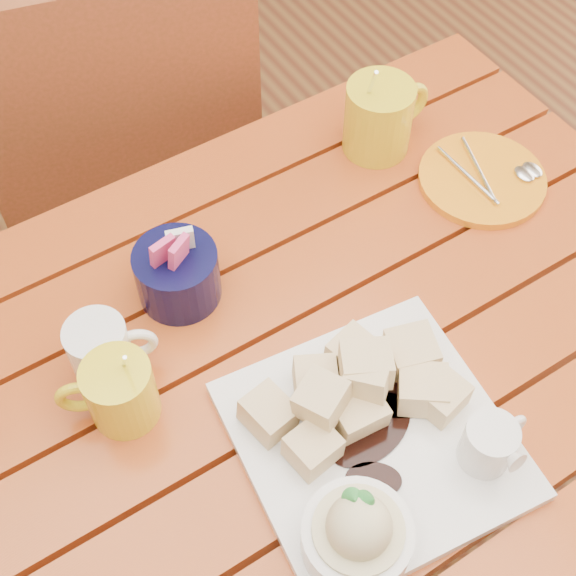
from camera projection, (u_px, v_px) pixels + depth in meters
ground at (284, 561)px, 1.58m from camera, size 5.00×5.00×0.00m
table at (283, 414)px, 1.06m from camera, size 1.20×0.79×0.75m
dessert_plate at (372, 449)px, 0.88m from camera, size 0.32×0.32×0.12m
coffee_mug_left at (118, 391)px, 0.90m from camera, size 0.11×0.08×0.13m
coffee_mug_right at (380, 116)px, 1.15m from camera, size 0.14×0.10×0.16m
cream_pitcher at (102, 350)px, 0.94m from camera, size 0.11×0.09×0.09m
sugar_caddy at (177, 274)px, 1.01m from camera, size 0.11×0.11×0.12m
orange_saucer at (483, 179)px, 1.15m from camera, size 0.18×0.18×0.02m
chair_far at (126, 153)px, 1.48m from camera, size 0.55×0.55×0.96m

